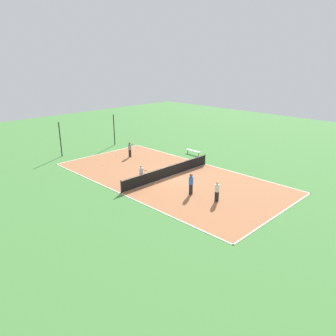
% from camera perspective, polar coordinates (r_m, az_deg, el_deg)
% --- Properties ---
extents(ground_plane, '(80.00, 80.00, 0.00)m').
position_cam_1_polar(ground_plane, '(30.64, 0.00, -1.60)').
color(ground_plane, '#47843D').
extents(court_surface, '(11.18, 22.18, 0.02)m').
position_cam_1_polar(court_surface, '(30.63, 0.00, -1.58)').
color(court_surface, '#AD6B42').
rests_on(court_surface, ground_plane).
extents(tennis_net, '(10.98, 0.10, 1.11)m').
position_cam_1_polar(tennis_net, '(30.44, 0.00, -0.56)').
color(tennis_net, black).
rests_on(tennis_net, court_surface).
extents(bench, '(0.36, 1.98, 0.45)m').
position_cam_1_polar(bench, '(37.91, 4.42, 2.97)').
color(bench, silver).
rests_on(bench, ground_plane).
extents(player_baseline_gray, '(0.99, 0.67, 1.68)m').
position_cam_1_polar(player_baseline_gray, '(36.81, -6.67, 3.38)').
color(player_baseline_gray, black).
rests_on(player_baseline_gray, court_surface).
extents(player_near_white, '(0.37, 0.94, 1.45)m').
position_cam_1_polar(player_near_white, '(29.50, -4.69, -0.74)').
color(player_near_white, '#4C4C51').
rests_on(player_near_white, court_surface).
extents(player_near_blue, '(0.40, 0.40, 1.78)m').
position_cam_1_polar(player_near_blue, '(26.48, 4.02, -2.55)').
color(player_near_blue, black).
rests_on(player_near_blue, court_surface).
extents(player_far_white, '(0.41, 0.41, 1.63)m').
position_cam_1_polar(player_far_white, '(25.47, 8.54, -3.83)').
color(player_far_white, black).
rests_on(player_far_white, court_surface).
extents(tennis_ball_left_sideline, '(0.07, 0.07, 0.07)m').
position_cam_1_polar(tennis_ball_left_sideline, '(34.44, -11.30, 0.45)').
color(tennis_ball_left_sideline, '#CCE033').
rests_on(tennis_ball_left_sideline, court_surface).
extents(tennis_ball_right_alley, '(0.07, 0.07, 0.07)m').
position_cam_1_polar(tennis_ball_right_alley, '(37.49, -9.00, 2.08)').
color(tennis_ball_right_alley, '#CCE033').
rests_on(tennis_ball_right_alley, court_surface).
extents(tennis_ball_midcourt, '(0.07, 0.07, 0.07)m').
position_cam_1_polar(tennis_ball_midcourt, '(32.13, 0.60, -0.51)').
color(tennis_ball_midcourt, '#CCE033').
rests_on(tennis_ball_midcourt, court_surface).
extents(fence_post_back_left, '(0.12, 0.12, 3.90)m').
position_cam_1_polar(fence_post_back_left, '(38.54, -18.24, 4.73)').
color(fence_post_back_left, black).
rests_on(fence_post_back_left, ground_plane).
extents(fence_post_back_right, '(0.12, 0.12, 3.90)m').
position_cam_1_polar(fence_post_back_right, '(42.23, -9.37, 6.58)').
color(fence_post_back_right, black).
rests_on(fence_post_back_right, ground_plane).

